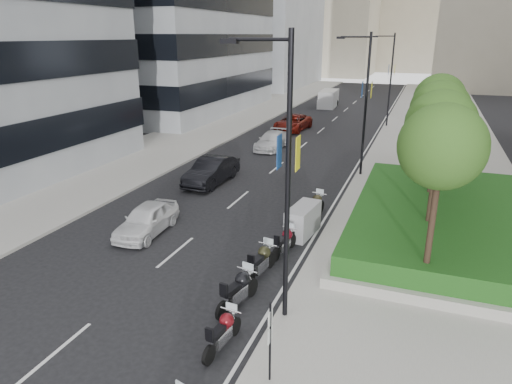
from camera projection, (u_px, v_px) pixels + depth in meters
The scene contains 26 objects.
ground at pixel (155, 308), 15.52m from camera, with size 160.00×160.00×0.00m, color black.
sidewalk_right at pixel (436, 142), 39.10m from camera, with size 10.00×100.00×0.15m, color #9E9B93.
sidewalk_left at pixel (214, 126), 46.03m from camera, with size 8.00×100.00×0.15m, color #9E9B93.
lane_edge at pixel (373, 139), 40.87m from camera, with size 0.12×100.00×0.01m, color silver.
lane_centre at pixel (316, 134), 42.58m from camera, with size 0.12×100.00×0.01m, color silver.
planter at pixel (461, 229), 20.96m from camera, with size 10.00×14.00×0.40m, color #A3A197.
hedge at pixel (463, 217), 20.77m from camera, with size 9.40×13.40×0.80m, color #1B4614.
tree_0 at pixel (442, 148), 14.49m from camera, with size 2.80×2.80×6.30m.
tree_1 at pixel (441, 125), 18.03m from camera, with size 2.80×2.80×6.30m.
tree_2 at pixel (440, 111), 21.57m from camera, with size 2.80×2.80×6.30m.
tree_3 at pixel (439, 100), 25.11m from camera, with size 2.80×2.80×6.30m.
lamp_post_0 at pixel (283, 170), 13.38m from camera, with size 2.34×0.45×9.00m.
lamp_post_1 at pixel (364, 98), 28.44m from camera, with size 2.34×0.45×9.00m.
lamp_post_2 at pixel (389, 75), 44.38m from camera, with size 2.34×0.45×9.00m.
parking_sign at pixel (270, 338), 11.69m from camera, with size 0.06×0.32×2.50m.
motorcycle_1 at pixel (223, 332), 13.40m from camera, with size 0.69×2.08×1.04m.
motorcycle_2 at pixel (238, 290), 15.42m from camera, with size 0.83×2.36×1.19m.
motorcycle_3 at pixel (261, 261), 17.42m from camera, with size 0.77×2.30×1.15m.
motorcycle_4 at pixel (285, 242), 19.24m from camera, with size 0.69×2.05×1.03m.
motorcycle_5 at pixel (303, 221), 21.02m from camera, with size 1.20×2.47×1.42m.
motorcycle_6 at pixel (315, 206), 23.10m from camera, with size 0.76×2.28×1.14m.
car_a at pixel (147, 219), 21.19m from camera, with size 1.65×4.11×1.40m, color white.
car_b at pixel (212, 171), 28.37m from camera, with size 1.71×4.89×1.61m, color black.
car_c at pixel (272, 141), 37.05m from camera, with size 1.91×4.69×1.36m, color silver.
car_d at pixel (293, 123), 44.20m from camera, with size 2.50×5.42×1.51m, color maroon.
delivery_van at pixel (328, 99), 58.30m from camera, with size 2.17×5.13×2.12m.
Camera 1 is at (7.89, -11.33, 8.82)m, focal length 32.00 mm.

